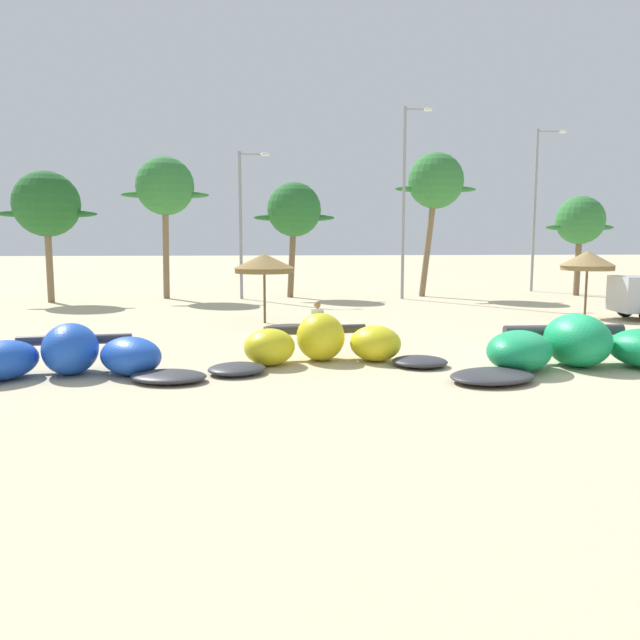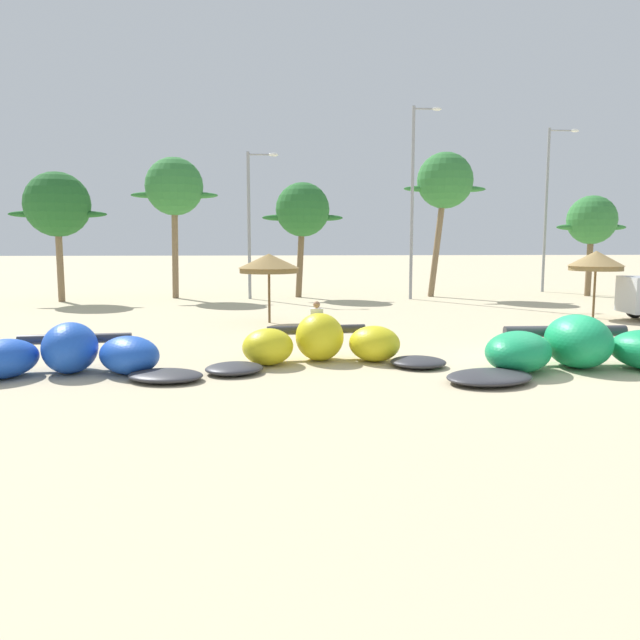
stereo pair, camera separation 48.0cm
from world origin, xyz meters
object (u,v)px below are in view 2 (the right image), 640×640
palm_leftmost (57,205)px  lamppost_west_center (414,195)px  beach_umbrella_middle (596,261)px  lamppost_west (252,217)px  beach_umbrella_near_van (269,263)px  kite_left (322,344)px  palm_center_right (592,221)px  person_near_kites (317,329)px  kite_far_left (67,356)px  palm_left_of_gap (303,211)px  kite_left_of_center (585,350)px  palm_left (174,188)px  lamppost_east_center (549,202)px  palm_center_left (445,182)px

palm_leftmost → lamppost_west_center: lamppost_west_center is taller
beach_umbrella_middle → lamppost_west: 18.36m
beach_umbrella_near_van → beach_umbrella_middle: beach_umbrella_middle is taller
kite_left → palm_center_right: bearing=47.8°
beach_umbrella_near_van → person_near_kites: (1.38, -7.76, -1.60)m
kite_far_left → lamppost_west: 21.36m
palm_left_of_gap → palm_center_right: (17.33, -0.58, -0.57)m
lamppost_west → kite_far_left: bearing=-100.9°
kite_far_left → beach_umbrella_middle: (18.94, 10.22, 1.99)m
kite_left_of_center → lamppost_west: lamppost_west is taller
kite_left → palm_leftmost: 22.98m
palm_leftmost → palm_left_of_gap: palm_leftmost is taller
person_near_kites → beach_umbrella_near_van: bearing=100.1°
kite_far_left → kite_left: (6.41, 1.15, 0.02)m
kite_left → beach_umbrella_near_van: bearing=99.6°
person_near_kites → kite_left: bearing=-84.4°
kite_far_left → palm_left: size_ratio=0.87×
beach_umbrella_middle → kite_far_left: bearing=-151.7°
lamppost_east_center → palm_leftmost: bearing=-171.2°
lamppost_west_center → lamppost_west: bearing=174.2°
beach_umbrella_middle → person_near_kites: beach_umbrella_middle is taller
palm_leftmost → lamppost_west_center: bearing=0.1°
kite_left → kite_left_of_center: size_ratio=0.79×
beach_umbrella_near_van → palm_center_right: (19.27, 11.04, 2.09)m
kite_left_of_center → lamppost_east_center: (9.95, 24.57, 5.29)m
beach_umbrella_middle → palm_center_left: palm_center_left is taller
person_near_kites → lamppost_east_center: bearing=53.0°
lamppost_west → lamppost_east_center: (19.07, 3.57, 1.14)m
beach_umbrella_near_van → lamppost_west_center: 13.29m
kite_far_left → palm_left_of_gap: palm_left_of_gap is taller
kite_far_left → person_near_kites: size_ratio=4.32×
kite_far_left → palm_left_of_gap: bearing=72.1°
palm_left → lamppost_east_center: (23.48, 2.83, -0.52)m
kite_left_of_center → palm_center_left: palm_center_left is taller
palm_left → kite_far_left: bearing=-88.7°
person_near_kites → palm_left_of_gap: (0.57, 19.38, 4.27)m
lamppost_west → palm_left: bearing=170.5°
lamppost_west_center → person_near_kites: bearing=-111.1°
palm_center_right → palm_left: bearing=178.8°
palm_center_left → lamppost_west_center: size_ratio=0.79×
kite_left_of_center → palm_center_right: 24.30m
kite_far_left → person_near_kites: 6.64m
lamppost_west_center → lamppost_east_center: 10.87m
palm_center_left → lamppost_west: 11.55m
beach_umbrella_near_van → beach_umbrella_middle: size_ratio=0.97×
lamppost_east_center → person_near_kites: bearing=-127.0°
palm_left → beach_umbrella_near_van: bearing=-64.9°
palm_center_right → lamppost_west_center: 11.25m
palm_leftmost → lamppost_west: 10.49m
beach_umbrella_near_van → lamppost_east_center: lamppost_east_center is taller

